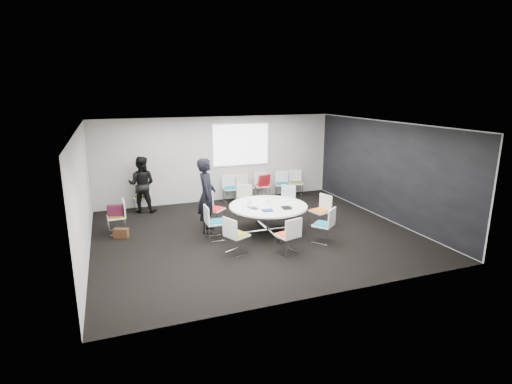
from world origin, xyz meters
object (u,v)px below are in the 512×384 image
object	(u,v)px
chair_ring_c	(244,206)
chair_ring_f	(237,242)
chair_ring_g	(288,242)
person_back	(142,184)
chair_back_e	(296,188)
person_main	(207,195)
chair_ring_e	(215,229)
chair_person_back	(143,202)
laptop	(254,207)
chair_ring_h	(323,231)
chair_back_a	(230,193)
chair_ring_b	(285,206)
chair_back_b	(245,192)
conference_table	(268,213)
chair_ring_d	(215,215)
chair_spare_left	(117,223)
chair_back_d	(282,189)
chair_ring_a	(320,217)
cup	(267,201)
chair_back_c	(262,190)
maroon_bag	(116,210)
brown_bag	(121,233)

from	to	relation	value
chair_ring_c	chair_ring_f	size ratio (longest dim) A/B	1.00
chair_ring_g	person_back	world-z (taller)	person_back
chair_back_e	person_main	size ratio (longest dim) A/B	0.45
chair_ring_e	chair_ring_g	distance (m)	1.98
chair_person_back	laptop	distance (m)	4.14
chair_ring_h	chair_ring_f	bearing A→B (deg)	139.25
chair_back_a	chair_ring_g	bearing A→B (deg)	89.02
chair_ring_g	chair_person_back	bearing A→B (deg)	106.62
chair_ring_b	chair_ring_f	size ratio (longest dim) A/B	1.00
chair_back_b	laptop	bearing A→B (deg)	62.62
conference_table	chair_back_e	xyz separation A→B (m)	(2.34, 3.17, -0.24)
chair_back_a	chair_back_b	bearing A→B (deg)	178.70
chair_ring_g	person_back	distance (m)	5.34
chair_back_a	person_back	bearing A→B (deg)	3.24
chair_ring_d	chair_ring_g	xyz separation A→B (m)	(1.05, -2.56, 0.00)
conference_table	person_back	distance (m)	4.21
chair_ring_b	chair_back_e	world-z (taller)	same
conference_table	chair_ring_d	distance (m)	1.60
chair_ring_e	chair_back_b	distance (m)	3.73
chair_person_back	laptop	xyz separation A→B (m)	(2.49, -3.27, 0.47)
laptop	chair_person_back	bearing A→B (deg)	15.05
chair_back_e	chair_spare_left	size ratio (longest dim) A/B	1.00
chair_ring_g	chair_back_d	size ratio (longest dim) A/B	1.00
chair_ring_a	chair_ring_c	bearing A→B (deg)	27.76
chair_ring_d	person_main	xyz separation A→B (m)	(-0.31, -0.46, 0.70)
chair_ring_d	chair_ring_g	world-z (taller)	same
chair_ring_f	chair_ring_h	world-z (taller)	same
chair_ring_b	chair_person_back	bearing A→B (deg)	22.93
chair_ring_a	chair_spare_left	world-z (taller)	same
chair_ring_c	cup	bearing A→B (deg)	120.30
chair_back_d	chair_person_back	size ratio (longest dim) A/B	1.00
chair_back_a	chair_back_c	world-z (taller)	same
person_main	laptop	distance (m)	1.29
chair_spare_left	maroon_bag	size ratio (longest dim) A/B	2.20
chair_ring_f	chair_back_d	bearing A→B (deg)	120.17
chair_ring_h	chair_back_e	distance (m)	4.51
chair_back_e	person_back	world-z (taller)	person_back
chair_ring_c	chair_back_e	xyz separation A→B (m)	(2.45, 1.52, 0.00)
chair_back_c	chair_back_b	bearing A→B (deg)	6.60
cup	chair_ring_f	bearing A→B (deg)	-134.40
laptop	maroon_bag	distance (m)	3.59
chair_person_back	maroon_bag	world-z (taller)	chair_person_back
conference_table	chair_spare_left	size ratio (longest dim) A/B	2.31
chair_ring_e	chair_back_d	world-z (taller)	same
person_back	maroon_bag	distance (m)	1.92
chair_ring_d	person_main	distance (m)	0.90
chair_person_back	person_back	distance (m)	0.61
chair_ring_b	chair_back_d	bearing A→B (deg)	-61.33
chair_back_a	brown_bag	world-z (taller)	chair_back_a
chair_ring_a	cup	size ratio (longest dim) A/B	9.78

